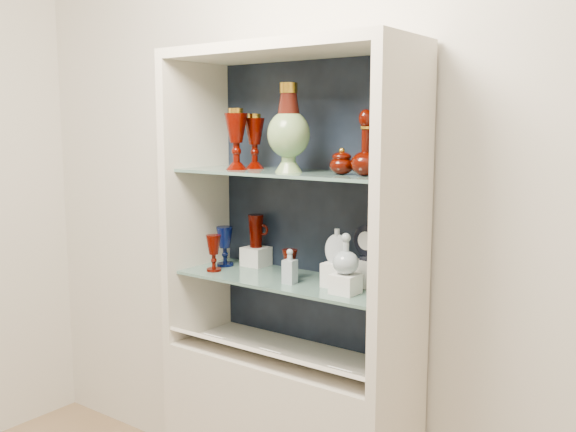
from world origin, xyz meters
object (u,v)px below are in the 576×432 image
Objects in this scene: enamel_urn at (289,128)px; ruby_goblet_small at (290,265)px; ruby_pitcher at (256,231)px; clear_round_decanter at (346,255)px; cobalt_goblet at (225,246)px; lidded_bowl at (342,161)px; cameo_medallion at (367,242)px; pedestal_lamp_right at (255,141)px; ruby_decanter_b at (394,148)px; ruby_decanter_a at (365,139)px; flat_flask at (337,245)px; clear_square_bottle at (290,266)px; pedestal_lamp_left at (236,139)px; ruby_goblet_tall at (214,253)px.

ruby_goblet_small is (-0.01, 0.02, -0.53)m from enamel_urn.
ruby_pitcher is 0.57m from clear_round_decanter.
clear_round_decanter is at bearing -7.57° from cobalt_goblet.
cameo_medallion is (0.05, 0.09, -0.30)m from lidded_bowl.
ruby_decanter_b is at bearing -3.79° from pedestal_lamp_right.
ruby_decanter_a is at bearing -4.71° from cobalt_goblet.
enamel_urn is 0.51m from cameo_medallion.
clear_square_bottle is at bearing -170.13° from flat_flask.
clear_square_bottle is at bearing -2.98° from pedestal_lamp_left.
clear_round_decanter is 1.04× the size of cameo_medallion.
enamel_urn reaches higher than clear_round_decanter.
ruby_pitcher is 1.05× the size of clear_square_bottle.
cobalt_goblet reaches higher than ruby_goblet_small.
ruby_goblet_small is at bearing 170.42° from clear_round_decanter.
lidded_bowl is (-0.19, -0.03, -0.05)m from ruby_decanter_b.
ruby_decanter_a is 2.61× the size of lidded_bowl.
clear_square_bottle is at bearing -45.24° from enamel_urn.
ruby_decanter_b is 0.41m from clear_round_decanter.
ruby_goblet_tall is at bearing 177.35° from flat_flask.
pedestal_lamp_right is 0.49m from ruby_goblet_tall.
pedestal_lamp_right reaches higher than clear_round_decanter.
ruby_decanter_b is at bearing 2.15° from ruby_goblet_small.
ruby_decanter_a reaches higher than pedestal_lamp_right.
clear_square_bottle is (0.38, 0.02, -0.01)m from ruby_goblet_tall.
ruby_decanter_a reaches higher than clear_round_decanter.
ruby_decanter_b is 0.79m from ruby_pitcher.
cobalt_goblet is (-0.38, 0.06, -0.50)m from enamel_urn.
pedestal_lamp_right is 1.86× the size of ruby_goblet_small.
ruby_decanter_b is 0.60m from clear_square_bottle.
lidded_bowl is 0.70× the size of ruby_pitcher.
pedestal_lamp_right is 2.24× the size of lidded_bowl.
ruby_decanter_a is 2.16× the size of ruby_goblet_small.
pedestal_lamp_left is at bearing -28.35° from cobalt_goblet.
ruby_goblet_small is (0.24, 0.03, -0.48)m from pedestal_lamp_left.
cameo_medallion is (-0.13, 0.07, -0.35)m from ruby_decanter_b.
ruby_decanter_a reaches higher than ruby_pitcher.
pedestal_lamp_left is 1.60× the size of ruby_goblet_tall.
enamel_urn reaches higher than ruby_goblet_small.
lidded_bowl is 0.72m from cobalt_goblet.
enamel_urn is at bearing -174.41° from ruby_decanter_b.
flat_flask reaches higher than ruby_goblet_small.
clear_round_decanter is (0.08, -0.06, -0.02)m from flat_flask.
ruby_decanter_b is at bearing -11.28° from flat_flask.
cameo_medallion is (0.28, 0.11, -0.42)m from enamel_urn.
pedestal_lamp_left is 2.03× the size of ruby_goblet_small.
enamel_urn is 0.25m from lidded_bowl.
enamel_urn is 2.43× the size of cameo_medallion.
ruby_decanter_a is 0.42m from flat_flask.
ruby_decanter_b is at bearing 9.15° from clear_square_bottle.
ruby_pitcher is 1.06× the size of flat_flask.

